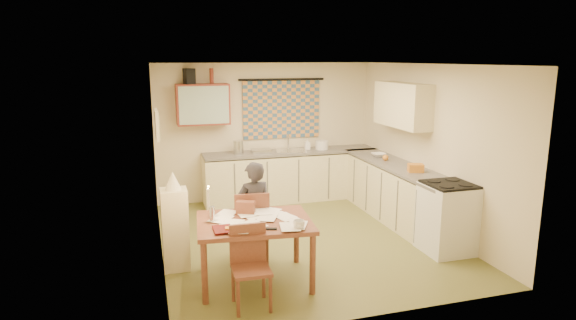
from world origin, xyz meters
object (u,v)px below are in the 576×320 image
object	(u,v)px
dining_table	(255,251)
person	(254,212)
counter_back	(294,176)
chair_far	(251,240)
stove	(447,218)
shelf_stand	(175,230)
counter_right	(398,194)

from	to	relation	value
dining_table	person	bearing A→B (deg)	83.77
counter_back	chair_far	bearing A→B (deg)	-118.29
stove	shelf_stand	bearing A→B (deg)	172.19
counter_right	dining_table	bearing A→B (deg)	-151.49
counter_back	dining_table	size ratio (longest dim) A/B	2.37
chair_far	shelf_stand	world-z (taller)	shelf_stand
shelf_stand	stove	bearing A→B (deg)	-7.81
counter_right	shelf_stand	size ratio (longest dim) A/B	2.88
counter_right	person	distance (m)	2.72
stove	shelf_stand	xyz separation A→B (m)	(-3.54, 0.49, 0.03)
chair_far	shelf_stand	size ratio (longest dim) A/B	0.93
counter_back	chair_far	distance (m)	2.86
chair_far	person	xyz separation A→B (m)	(0.04, 0.00, 0.36)
counter_right	chair_far	bearing A→B (deg)	-161.14
chair_far	person	distance (m)	0.37
counter_back	shelf_stand	world-z (taller)	shelf_stand
stove	dining_table	distance (m)	2.68
stove	dining_table	size ratio (longest dim) A/B	0.69
stove	person	distance (m)	2.60
stove	dining_table	world-z (taller)	stove
counter_back	chair_far	world-z (taller)	chair_far
stove	person	world-z (taller)	person
dining_table	counter_right	bearing A→B (deg)	34.16
counter_right	dining_table	distance (m)	3.05
stove	person	bearing A→B (deg)	170.36
counter_back	counter_right	bearing A→B (deg)	-52.47
counter_right	chair_far	xyz separation A→B (m)	(-2.60, -0.89, -0.16)
counter_back	stove	xyz separation A→B (m)	(1.25, -2.95, 0.03)
shelf_stand	counter_right	bearing A→B (deg)	13.30
dining_table	person	distance (m)	0.64
person	shelf_stand	size ratio (longest dim) A/B	1.29
counter_right	stove	xyz separation A→B (m)	(0.00, -1.32, 0.03)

